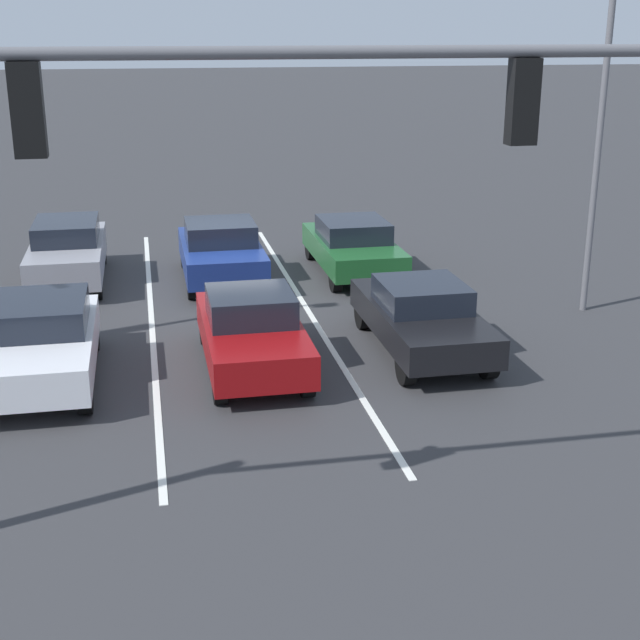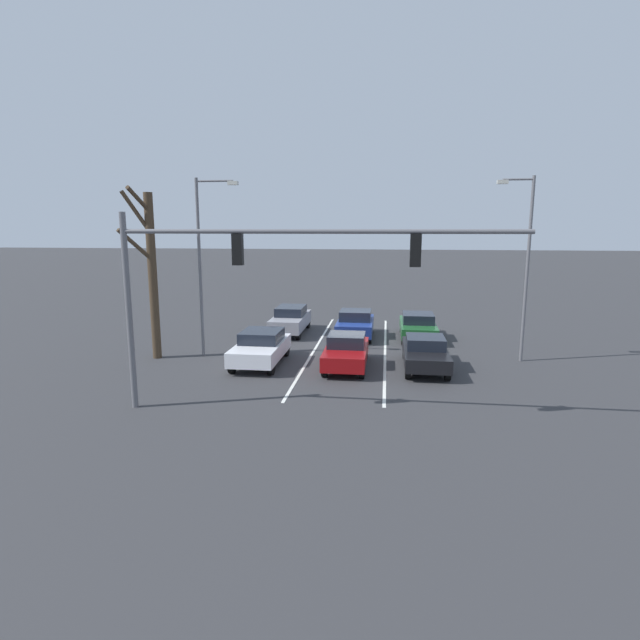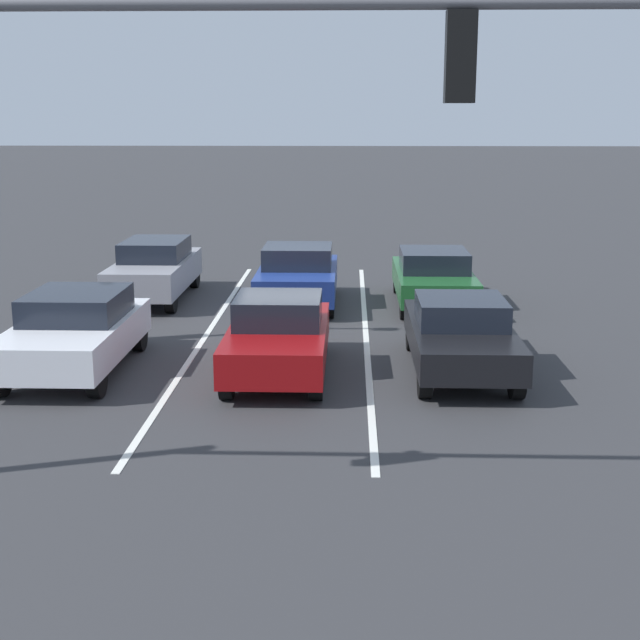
{
  "view_description": "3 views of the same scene",
  "coord_description": "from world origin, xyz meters",
  "px_view_note": "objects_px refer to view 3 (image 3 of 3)",
  "views": [
    {
      "loc": [
        1.74,
        20.61,
        6.02
      ],
      "look_at": [
        -1.16,
        6.21,
        1.16
      ],
      "focal_mm": 50.0,
      "sensor_mm": 36.0,
      "label": 1
    },
    {
      "loc": [
        -1.68,
        25.86,
        5.83
      ],
      "look_at": [
        1.16,
        4.51,
        1.89
      ],
      "focal_mm": 28.0,
      "sensor_mm": 36.0,
      "label": 2
    },
    {
      "loc": [
        -1.35,
        20.88,
        4.61
      ],
      "look_at": [
        -0.86,
        6.23,
        1.24
      ],
      "focal_mm": 50.0,
      "sensor_mm": 36.0,
      "label": 3
    }
  ],
  "objects_px": {
    "car_gray_rightlane_second": "(155,269)",
    "car_navy_midlane_second": "(298,275)",
    "car_maroon_midlane_front": "(278,336)",
    "car_white_rightlane_front": "(75,331)",
    "car_black_leftlane_front": "(460,334)",
    "car_darkgreen_leftlane_second": "(433,277)"
  },
  "relations": [
    {
      "from": "car_white_rightlane_front",
      "to": "car_black_leftlane_front",
      "type": "bearing_deg",
      "value": -178.75
    },
    {
      "from": "car_maroon_midlane_front",
      "to": "car_navy_midlane_second",
      "type": "xyz_separation_m",
      "value": [
        -0.0,
        -6.08,
        0.04
      ]
    },
    {
      "from": "car_navy_midlane_second",
      "to": "car_black_leftlane_front",
      "type": "bearing_deg",
      "value": 119.5
    },
    {
      "from": "car_white_rightlane_front",
      "to": "car_black_leftlane_front",
      "type": "height_order",
      "value": "car_white_rightlane_front"
    },
    {
      "from": "car_black_leftlane_front",
      "to": "car_darkgreen_leftlane_second",
      "type": "distance_m",
      "value": 5.9
    },
    {
      "from": "car_maroon_midlane_front",
      "to": "car_navy_midlane_second",
      "type": "relative_size",
      "value": 1.02
    },
    {
      "from": "car_maroon_midlane_front",
      "to": "car_black_leftlane_front",
      "type": "bearing_deg",
      "value": -176.09
    },
    {
      "from": "car_maroon_midlane_front",
      "to": "car_black_leftlane_front",
      "type": "relative_size",
      "value": 0.95
    },
    {
      "from": "car_navy_midlane_second",
      "to": "car_darkgreen_leftlane_second",
      "type": "xyz_separation_m",
      "value": [
        -3.36,
        -0.05,
        -0.03
      ]
    },
    {
      "from": "car_white_rightlane_front",
      "to": "car_black_leftlane_front",
      "type": "relative_size",
      "value": 0.97
    },
    {
      "from": "car_black_leftlane_front",
      "to": "car_navy_midlane_second",
      "type": "relative_size",
      "value": 1.07
    },
    {
      "from": "car_maroon_midlane_front",
      "to": "car_darkgreen_leftlane_second",
      "type": "distance_m",
      "value": 6.98
    },
    {
      "from": "car_white_rightlane_front",
      "to": "car_maroon_midlane_front",
      "type": "relative_size",
      "value": 1.02
    },
    {
      "from": "car_gray_rightlane_second",
      "to": "car_navy_midlane_second",
      "type": "height_order",
      "value": "car_gray_rightlane_second"
    },
    {
      "from": "car_maroon_midlane_front",
      "to": "car_gray_rightlane_second",
      "type": "height_order",
      "value": "car_gray_rightlane_second"
    },
    {
      "from": "car_white_rightlane_front",
      "to": "car_gray_rightlane_second",
      "type": "distance_m",
      "value": 6.61
    },
    {
      "from": "car_black_leftlane_front",
      "to": "car_white_rightlane_front",
      "type": "bearing_deg",
      "value": 1.25
    },
    {
      "from": "car_white_rightlane_front",
      "to": "car_navy_midlane_second",
      "type": "relative_size",
      "value": 1.04
    },
    {
      "from": "car_maroon_midlane_front",
      "to": "car_darkgreen_leftlane_second",
      "type": "relative_size",
      "value": 0.96
    },
    {
      "from": "car_white_rightlane_front",
      "to": "car_gray_rightlane_second",
      "type": "bearing_deg",
      "value": -90.44
    },
    {
      "from": "car_maroon_midlane_front",
      "to": "car_gray_rightlane_second",
      "type": "bearing_deg",
      "value": -61.06
    },
    {
      "from": "car_maroon_midlane_front",
      "to": "car_black_leftlane_front",
      "type": "distance_m",
      "value": 3.32
    }
  ]
}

